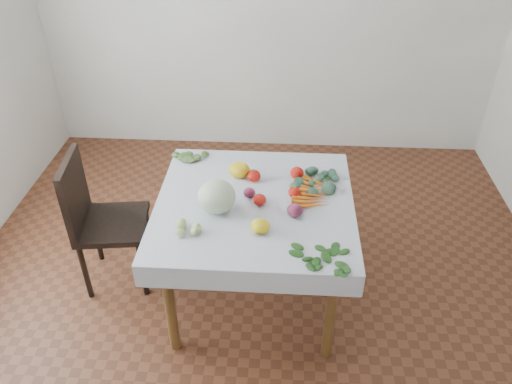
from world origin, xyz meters
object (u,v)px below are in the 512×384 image
(cabbage, at_px, (217,196))
(carrot_bunch, at_px, (311,191))
(chair, at_px, (97,214))
(table, at_px, (255,216))
(heirloom_back, at_px, (239,170))

(cabbage, height_order, carrot_bunch, cabbage)
(chair, xyz_separation_m, carrot_bunch, (1.32, -0.01, 0.24))
(table, xyz_separation_m, cabbage, (-0.20, -0.09, 0.20))
(cabbage, bearing_deg, chair, 165.97)
(carrot_bunch, bearing_deg, cabbage, -160.06)
(table, relative_size, chair, 1.08)
(heirloom_back, height_order, carrot_bunch, heirloom_back)
(table, distance_m, cabbage, 0.30)
(heirloom_back, xyz_separation_m, carrot_bunch, (0.43, -0.16, -0.03))
(chair, bearing_deg, table, -6.24)
(cabbage, height_order, heirloom_back, cabbage)
(table, xyz_separation_m, heirloom_back, (-0.11, 0.26, 0.15))
(cabbage, bearing_deg, carrot_bunch, 19.94)
(table, distance_m, heirloom_back, 0.32)
(chair, height_order, heirloom_back, chair)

